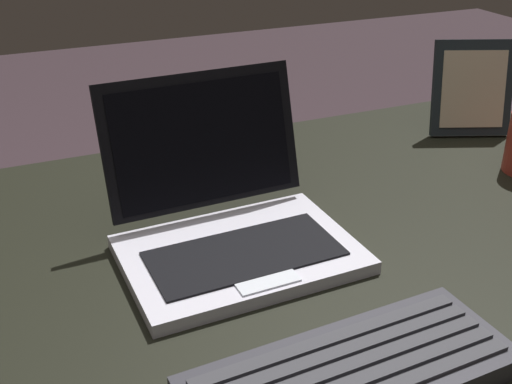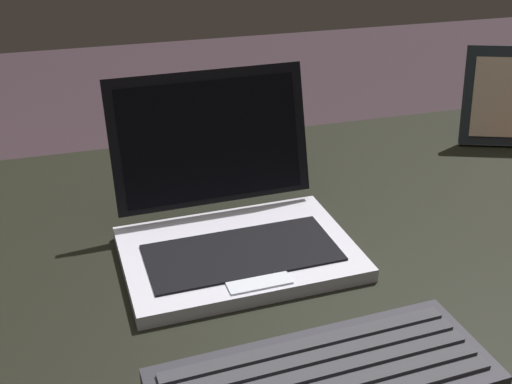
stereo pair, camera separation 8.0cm
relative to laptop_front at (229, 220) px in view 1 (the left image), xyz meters
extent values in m
cube|color=black|center=(-0.06, -0.03, -0.06)|extent=(1.58, 0.83, 0.03)
cylinder|color=black|center=(0.67, 0.33, -0.41)|extent=(0.05, 0.05, 0.67)
cube|color=silver|center=(0.00, -0.03, -0.03)|extent=(0.30, 0.22, 0.02)
cube|color=black|center=(0.00, -0.05, -0.02)|extent=(0.25, 0.12, 0.00)
cube|color=silver|center=(0.00, -0.12, -0.02)|extent=(0.08, 0.04, 0.00)
cube|color=black|center=(0.00, 0.09, 0.08)|extent=(0.28, 0.07, 0.18)
cube|color=black|center=(0.00, 0.09, 0.08)|extent=(0.25, 0.06, 0.16)
cube|color=#59CCF2|center=(0.00, 0.09, 0.07)|extent=(0.24, 0.01, 0.01)
cube|color=#302F36|center=(0.02, -0.29, -0.03)|extent=(0.34, 0.14, 0.03)
cube|color=#38383D|center=(0.02, -0.31, -0.01)|extent=(0.31, 0.03, 0.00)
cube|color=#38383D|center=(0.02, -0.29, -0.01)|extent=(0.31, 0.03, 0.00)
cube|color=#38383D|center=(0.02, -0.27, -0.01)|extent=(0.31, 0.03, 0.00)
cube|color=#38383D|center=(0.02, -0.25, -0.01)|extent=(0.31, 0.03, 0.00)
cube|color=#1D262A|center=(0.56, 0.21, 0.05)|extent=(0.16, 0.10, 0.17)
cube|color=beige|center=(0.56, 0.20, 0.05)|extent=(0.12, 0.07, 0.14)
cube|color=#1D262A|center=(0.57, 0.23, -0.03)|extent=(0.02, 0.02, 0.03)
camera|label=1|loc=(-0.25, -0.68, 0.41)|focal=44.65mm
camera|label=2|loc=(-0.18, -0.71, 0.41)|focal=44.65mm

